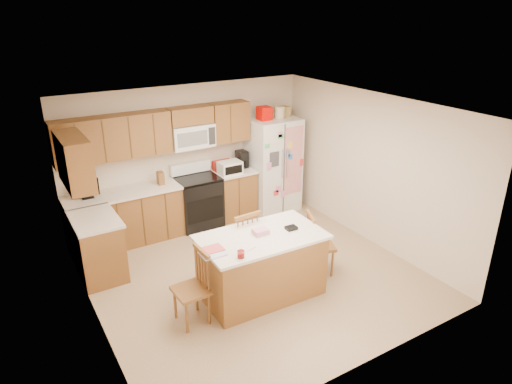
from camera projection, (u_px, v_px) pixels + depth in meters
ground at (253, 273)px, 6.86m from camera, size 4.50×4.50×0.00m
room_shell at (253, 184)px, 6.32m from camera, size 4.60×4.60×2.52m
cabinetry at (145, 191)px, 7.46m from camera, size 3.36×1.56×2.15m
stove at (198, 201)px, 8.21m from camera, size 0.76×0.65×1.13m
refrigerator at (273, 164)px, 8.75m from camera, size 0.90×0.79×2.04m
island at (261, 265)px, 6.21m from camera, size 1.76×1.01×1.00m
windsor_chair_left at (193, 289)px, 5.66m from camera, size 0.42×0.44×0.99m
windsor_chair_back at (242, 245)px, 6.64m from camera, size 0.48×0.46×1.06m
windsor_chair_right at (318, 245)px, 6.74m from camera, size 0.52×0.53×0.96m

